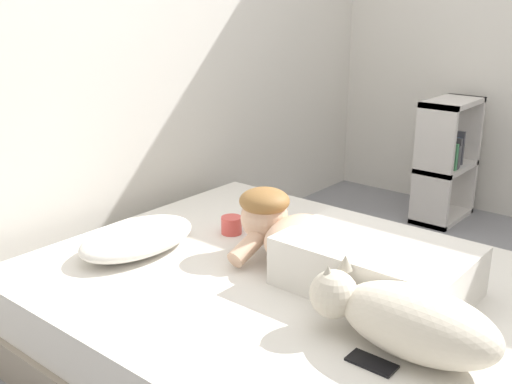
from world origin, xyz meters
TOP-DOWN VIEW (x-y plane):
  - ground_plane at (0.00, 0.00)m, footprint 11.67×11.67m
  - back_wall at (-0.00, 1.44)m, footprint 3.83×0.12m
  - bed at (-0.25, 0.24)m, footprint 1.56×2.07m
  - pillow at (-0.45, 0.92)m, footprint 0.52×0.32m
  - person_lying at (-0.14, 0.15)m, footprint 0.43×0.92m
  - dog at (-0.43, -0.24)m, footprint 0.26×0.57m
  - coffee_cup at (-0.07, 0.75)m, footprint 0.12×0.09m
  - cell_phone at (-0.55, -0.20)m, footprint 0.07×0.14m
  - bookshelf at (1.60, 0.48)m, footprint 0.45×0.24m

SIDE VIEW (x-z plane):
  - ground_plane at x=0.00m, z-range 0.00..0.00m
  - bed at x=-0.25m, z-range 0.00..0.35m
  - cell_phone at x=-0.55m, z-range 0.35..0.36m
  - bookshelf at x=1.60m, z-range 0.01..0.76m
  - coffee_cup at x=-0.07m, z-range 0.35..0.43m
  - pillow at x=-0.45m, z-range 0.35..0.46m
  - dog at x=-0.43m, z-range 0.35..0.57m
  - person_lying at x=-0.14m, z-range 0.33..0.60m
  - back_wall at x=0.00m, z-range 0.00..2.50m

